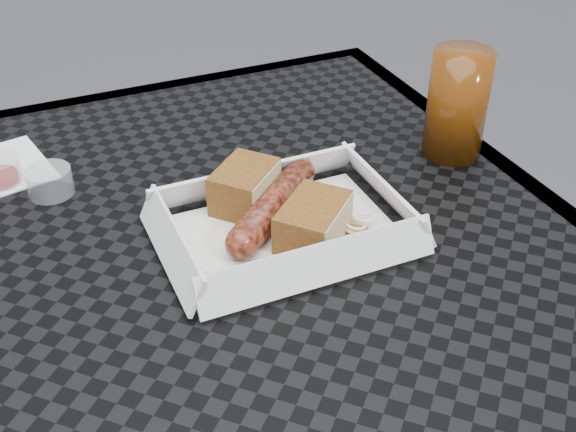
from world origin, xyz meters
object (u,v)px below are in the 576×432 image
object	(u,v)px
food_tray	(284,233)
drink_glass	(457,104)
bratwurst	(273,205)
patio_table	(200,307)

from	to	relation	value
food_tray	drink_glass	distance (m)	0.27
food_tray	bratwurst	bearing A→B (deg)	91.92
drink_glass	patio_table	bearing A→B (deg)	-170.14
food_tray	drink_glass	xyz separation A→B (m)	(0.25, 0.07, 0.06)
patio_table	drink_glass	xyz separation A→B (m)	(0.34, 0.06, 0.14)
bratwurst	drink_glass	bearing A→B (deg)	10.23
patio_table	food_tray	xyz separation A→B (m)	(0.09, -0.01, 0.08)
bratwurst	drink_glass	world-z (taller)	drink_glass
patio_table	food_tray	world-z (taller)	food_tray
food_tray	bratwurst	size ratio (longest dim) A/B	1.58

